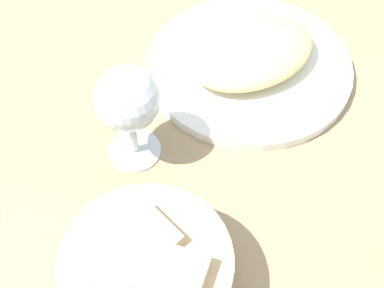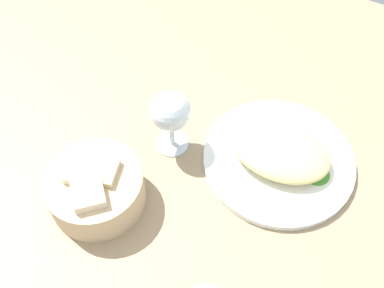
# 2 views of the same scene
# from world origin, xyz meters

# --- Properties ---
(ground_plane) EXTENTS (1.40, 1.40, 0.02)m
(ground_plane) POSITION_xyz_m (0.00, 0.00, -0.01)
(ground_plane) COLOR #A08561
(plate) EXTENTS (0.28, 0.28, 0.01)m
(plate) POSITION_xyz_m (-0.11, -0.14, 0.01)
(plate) COLOR white
(plate) RESTS_ON ground_plane
(omelette) EXTENTS (0.19, 0.14, 0.04)m
(omelette) POSITION_xyz_m (-0.11, -0.14, 0.03)
(omelette) COLOR #E9CF82
(omelette) RESTS_ON plate
(lettuce_garnish) EXTENTS (0.05, 0.05, 0.01)m
(lettuce_garnish) POSITION_xyz_m (-0.18, -0.14, 0.02)
(lettuce_garnish) COLOR #428D2B
(lettuce_garnish) RESTS_ON plate
(bread_basket) EXTENTS (0.17, 0.17, 0.09)m
(bread_basket) POSITION_xyz_m (0.13, 0.09, 0.04)
(bread_basket) COLOR tan
(bread_basket) RESTS_ON ground_plane
(wine_glass_near) EXTENTS (0.07, 0.07, 0.13)m
(wine_glass_near) POSITION_xyz_m (0.08, -0.07, 0.09)
(wine_glass_near) COLOR silver
(wine_glass_near) RESTS_ON ground_plane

